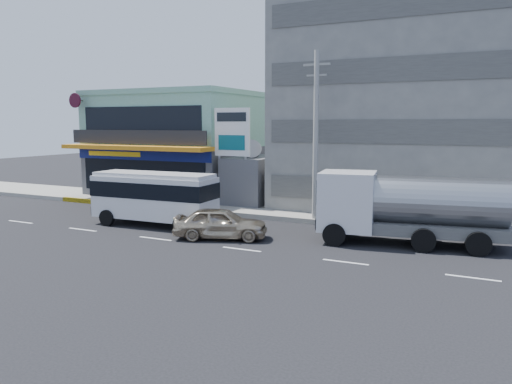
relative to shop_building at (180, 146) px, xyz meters
The scene contains 12 objects.
ground 16.57m from the shop_building, 60.16° to the right, with size 120.00×120.00×0.00m, color black.
sidewalk 14.27m from the shop_building, 18.88° to the right, with size 70.00×5.00×0.30m, color gray.
shop_building is the anchor object (origin of this frame).
concrete_building 18.28m from the shop_building, ahead, with size 16.00×12.00×14.00m, color gray.
gap_structure 8.53m from the shop_building, 13.67° to the right, with size 3.00×6.00×3.50m, color #45464A.
satellite_dish 8.54m from the shop_building, 20.21° to the right, with size 1.50×1.50×0.15m, color slate.
billboard 8.92m from the shop_building, 32.32° to the right, with size 2.60×0.18×6.90m.
utility_pole_near 15.50m from the shop_building, 25.06° to the right, with size 1.60×0.30×10.00m.
minibus 12.90m from the shop_building, 62.26° to the right, with size 7.43×2.83×3.07m.
sedan 16.91m from the shop_building, 48.53° to the right, with size 1.92×4.78×1.63m, color tan.
tanker_truck 21.96m from the shop_building, 26.13° to the right, with size 9.14×4.01×3.49m.
motorcycle_rider 10.76m from the shop_building, 68.71° to the right, with size 1.79×0.98×2.17m.
Camera 1 is at (15.60, -20.25, 5.88)m, focal length 35.00 mm.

